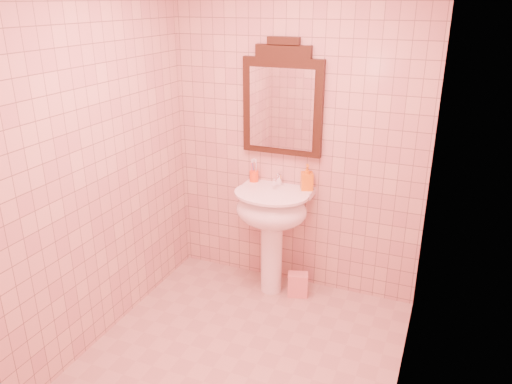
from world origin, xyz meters
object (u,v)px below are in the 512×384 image
at_px(mirror, 282,102).
at_px(soap_dispenser, 307,177).
at_px(pedestal_sink, 272,216).
at_px(toothbrush_cup, 254,176).
at_px(towel, 298,284).

height_order(mirror, soap_dispenser, mirror).
relative_size(pedestal_sink, toothbrush_cup, 5.30).
height_order(pedestal_sink, soap_dispenser, soap_dispenser).
xyz_separation_m(toothbrush_cup, towel, (0.44, -0.16, -0.81)).
xyz_separation_m(mirror, soap_dispenser, (0.22, -0.04, -0.55)).
distance_m(toothbrush_cup, towel, 0.94).
bearing_deg(mirror, toothbrush_cup, -172.02).
height_order(toothbrush_cup, soap_dispenser, soap_dispenser).
distance_m(pedestal_sink, mirror, 0.88).
bearing_deg(towel, pedestal_sink, -176.89).
bearing_deg(pedestal_sink, soap_dispenser, 35.34).
height_order(pedestal_sink, towel, pedestal_sink).
xyz_separation_m(toothbrush_cup, soap_dispenser, (0.44, -0.01, 0.05)).
xyz_separation_m(mirror, toothbrush_cup, (-0.22, -0.03, -0.61)).
bearing_deg(mirror, soap_dispenser, -10.50).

